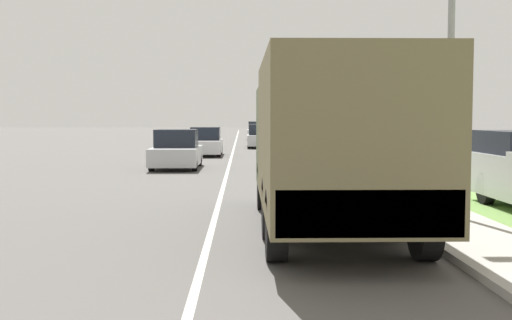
{
  "coord_description": "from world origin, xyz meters",
  "views": [
    {
      "loc": [
        0.58,
        -1.1,
        2.1
      ],
      "look_at": [
        0.86,
        12.28,
        1.2
      ],
      "focal_mm": 45.0,
      "sensor_mm": 36.0,
      "label": 1
    }
  ],
  "objects_px": {
    "military_truck": "(329,138)",
    "car_second_ahead": "(206,143)",
    "car_third_ahead": "(260,137)",
    "lamp_post": "(440,21)",
    "car_nearest_ahead": "(177,151)",
    "car_fourth_ahead": "(257,132)"
  },
  "relations": [
    {
      "from": "car_nearest_ahead",
      "to": "car_second_ahead",
      "type": "bearing_deg",
      "value": 85.45
    },
    {
      "from": "car_nearest_ahead",
      "to": "lamp_post",
      "type": "distance_m",
      "value": 15.29
    },
    {
      "from": "lamp_post",
      "to": "car_third_ahead",
      "type": "bearing_deg",
      "value": 94.96
    },
    {
      "from": "car_nearest_ahead",
      "to": "car_second_ahead",
      "type": "distance_m",
      "value": 8.68
    },
    {
      "from": "car_nearest_ahead",
      "to": "car_third_ahead",
      "type": "bearing_deg",
      "value": 77.66
    },
    {
      "from": "car_nearest_ahead",
      "to": "car_third_ahead",
      "type": "distance_m",
      "value": 18.36
    },
    {
      "from": "car_second_ahead",
      "to": "car_fourth_ahead",
      "type": "relative_size",
      "value": 0.84
    },
    {
      "from": "car_third_ahead",
      "to": "car_second_ahead",
      "type": "bearing_deg",
      "value": -109.2
    },
    {
      "from": "military_truck",
      "to": "car_second_ahead",
      "type": "bearing_deg",
      "value": 98.79
    },
    {
      "from": "lamp_post",
      "to": "military_truck",
      "type": "bearing_deg",
      "value": -153.79
    },
    {
      "from": "car_second_ahead",
      "to": "military_truck",
      "type": "bearing_deg",
      "value": -81.21
    },
    {
      "from": "car_third_ahead",
      "to": "car_fourth_ahead",
      "type": "relative_size",
      "value": 0.94
    },
    {
      "from": "car_nearest_ahead",
      "to": "lamp_post",
      "type": "bearing_deg",
      "value": -63.59
    },
    {
      "from": "car_third_ahead",
      "to": "car_fourth_ahead",
      "type": "xyz_separation_m",
      "value": [
        0.1,
        15.62,
        0.03
      ]
    },
    {
      "from": "military_truck",
      "to": "car_third_ahead",
      "type": "xyz_separation_m",
      "value": [
        -0.35,
        32.48,
        -0.99
      ]
    },
    {
      "from": "car_fourth_ahead",
      "to": "lamp_post",
      "type": "relative_size",
      "value": 0.75
    },
    {
      "from": "lamp_post",
      "to": "car_fourth_ahead",
      "type": "bearing_deg",
      "value": 93.2
    },
    {
      "from": "military_truck",
      "to": "lamp_post",
      "type": "distance_m",
      "value": 3.5
    },
    {
      "from": "military_truck",
      "to": "car_fourth_ahead",
      "type": "height_order",
      "value": "military_truck"
    },
    {
      "from": "military_truck",
      "to": "car_fourth_ahead",
      "type": "relative_size",
      "value": 1.65
    },
    {
      "from": "car_third_ahead",
      "to": "lamp_post",
      "type": "bearing_deg",
      "value": -85.04
    },
    {
      "from": "car_nearest_ahead",
      "to": "car_fourth_ahead",
      "type": "relative_size",
      "value": 0.85
    }
  ]
}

